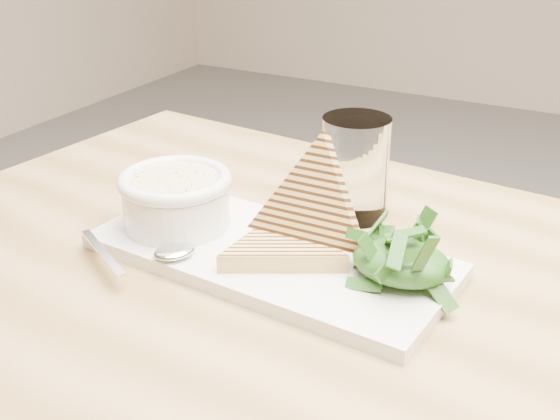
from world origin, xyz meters
The scene contains 13 objects.
table_top centered at (-0.06, -0.25, 0.73)m, with size 1.14×0.76×0.04m, color #A6814E.
table_leg_bl centered at (-0.58, 0.08, 0.35)m, with size 0.06×0.06×0.71m, color #A6814E.
platter centered at (-0.19, -0.18, 0.75)m, with size 0.36×0.16×0.02m, color white.
soup_bowl centered at (-0.30, -0.18, 0.78)m, with size 0.11×0.11×0.04m, color white.
soup centered at (-0.30, -0.18, 0.81)m, with size 0.09×0.09×0.01m, color beige.
bowl_rim centered at (-0.30, -0.18, 0.81)m, with size 0.12×0.12×0.01m, color white.
sandwich_flat centered at (-0.17, -0.18, 0.77)m, with size 0.14×0.14×0.02m, color tan, non-canonical shape.
sandwich_lean centered at (-0.15, -0.15, 0.81)m, with size 0.14×0.14×0.08m, color tan, non-canonical shape.
salad_base centered at (-0.05, -0.17, 0.78)m, with size 0.09×0.07×0.04m, color #154311.
arugula_pile centered at (-0.05, -0.17, 0.79)m, with size 0.11×0.10×0.05m, color #2C5218, non-canonical shape.
spoon_bowl centered at (-0.26, -0.24, 0.77)m, with size 0.03×0.04×0.01m, color silver.
spoon_handle centered at (-0.33, -0.27, 0.77)m, with size 0.11×0.01×0.00m, color silver.
glass_near centered at (-0.16, -0.04, 0.80)m, with size 0.08×0.08×0.12m, color white.
Camera 1 is at (0.12, -0.71, 1.10)m, focal length 45.00 mm.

